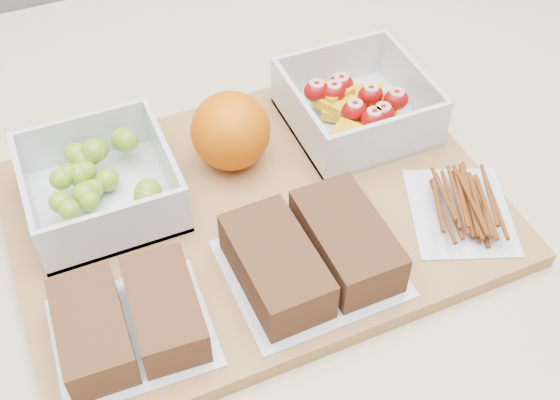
# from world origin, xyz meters

# --- Properties ---
(cutting_board) EXTENTS (0.42, 0.31, 0.02)m
(cutting_board) POSITION_xyz_m (-0.02, 0.02, 0.91)
(cutting_board) COLOR #A57544
(cutting_board) RESTS_ON counter
(grape_container) EXTENTS (0.13, 0.13, 0.05)m
(grape_container) POSITION_xyz_m (-0.14, 0.08, 0.94)
(grape_container) COLOR silver
(grape_container) RESTS_ON cutting_board
(fruit_container) EXTENTS (0.13, 0.13, 0.05)m
(fruit_container) POSITION_xyz_m (0.11, 0.09, 0.94)
(fruit_container) COLOR silver
(fruit_container) RESTS_ON cutting_board
(orange) EXTENTS (0.07, 0.07, 0.07)m
(orange) POSITION_xyz_m (-0.02, 0.09, 0.95)
(orange) COLOR #D75E05
(orange) RESTS_ON cutting_board
(sandwich_bag_left) EXTENTS (0.12, 0.11, 0.04)m
(sandwich_bag_left) POSITION_xyz_m (-0.16, -0.06, 0.93)
(sandwich_bag_left) COLOR silver
(sandwich_bag_left) RESTS_ON cutting_board
(sandwich_bag_center) EXTENTS (0.14, 0.12, 0.04)m
(sandwich_bag_center) POSITION_xyz_m (-0.01, -0.06, 0.94)
(sandwich_bag_center) COLOR silver
(sandwich_bag_center) RESTS_ON cutting_board
(pretzel_bag) EXTENTS (0.12, 0.13, 0.02)m
(pretzel_bag) POSITION_xyz_m (0.14, -0.05, 0.93)
(pretzel_bag) COLOR silver
(pretzel_bag) RESTS_ON cutting_board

